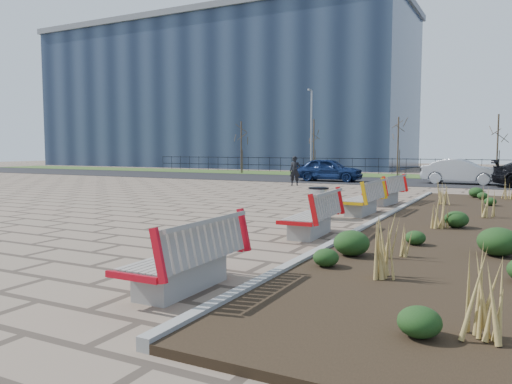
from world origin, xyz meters
The scene contains 20 objects.
ground centered at (0.00, 0.00, 0.00)m, with size 120.00×120.00×0.00m, color #73604F.
planting_bed centered at (6.25, 5.00, 0.05)m, with size 4.50×18.00×0.10m, color black.
planting_curb centered at (3.92, 5.00, 0.07)m, with size 0.16×18.00×0.15m, color gray.
grass_verge_far centered at (0.00, 28.00, 0.02)m, with size 80.00×5.00×0.04m, color #33511E.
road centered at (0.00, 22.00, 0.01)m, with size 80.00×7.00×0.02m, color black.
bench_a centered at (3.00, -2.08, 0.50)m, with size 0.90×2.10×1.00m, color #B80C1B, non-canonical shape.
bench_b centered at (3.00, 2.71, 0.50)m, with size 0.90×2.10×1.00m, color red, non-canonical shape.
bench_c centered at (3.00, 6.83, 0.50)m, with size 0.90×2.10×1.00m, color #D0960A, non-canonical shape.
bench_d centered at (3.00, 9.74, 0.50)m, with size 0.90×2.10×1.00m, color red, non-canonical shape.
litter_bin centered at (2.22, 5.37, 0.43)m, with size 0.54×0.54×0.85m, color #B2B2B7.
pedestrian centered at (-3.25, 16.56, 0.77)m, with size 0.56×0.37×1.54m, color black.
car_blue centered at (-2.75, 20.49, 0.70)m, with size 1.60×3.98×1.35m, color #11214D.
car_silver centered at (4.44, 21.56, 0.70)m, with size 1.43×4.10×1.35m, color #A6A9AD.
tree_a centered at (-12.00, 26.50, 2.04)m, with size 1.40×1.40×4.00m, color #4C3D2D, non-canonical shape.
tree_b centered at (-6.00, 26.50, 2.04)m, with size 1.40×1.40×4.00m, color #4C3D2D, non-canonical shape.
tree_c centered at (0.00, 26.50, 2.04)m, with size 1.40×1.40×4.00m, color #4C3D2D, non-canonical shape.
tree_d centered at (6.00, 26.50, 2.04)m, with size 1.40×1.40×4.00m, color #4C3D2D, non-canonical shape.
lamp_west centered at (-6.00, 26.00, 3.04)m, with size 0.24×0.60×6.00m, color gray, non-canonical shape.
railing_fence centered at (0.00, 29.50, 0.64)m, with size 44.00×0.10×1.20m, color black, non-canonical shape.
building_glass centered at (-22.00, 40.00, 7.50)m, with size 40.00×14.00×15.00m, color #192338.
Camera 1 is at (6.99, -7.57, 1.94)m, focal length 35.00 mm.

